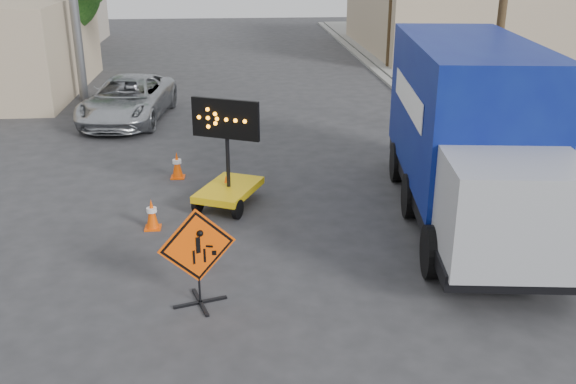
{
  "coord_description": "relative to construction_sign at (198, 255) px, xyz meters",
  "views": [
    {
      "loc": [
        -0.2,
        -9.43,
        6.16
      ],
      "look_at": [
        0.81,
        2.19,
        1.65
      ],
      "focal_mm": 40.0,
      "sensor_mm": 36.0,
      "label": 1
    }
  ],
  "objects": [
    {
      "name": "building_right_far",
      "position": [
        13.92,
        29.09,
        1.31
      ],
      "size": [
        10.0,
        14.0,
        4.6
      ],
      "primitive_type": "cube",
      "color": "tan",
      "rests_on": "ground"
    },
    {
      "name": "cone_a",
      "position": [
        -0.07,
        1.45,
        -0.66
      ],
      "size": [
        0.44,
        0.44,
        0.66
      ],
      "rotation": [
        0.0,
        0.0,
        -0.4
      ],
      "color": "#FB4E05",
      "rests_on": "ground"
    },
    {
      "name": "curb_right",
      "position": [
        8.12,
        14.09,
        -0.93
      ],
      "size": [
        0.4,
        60.0,
        0.12
      ],
      "primitive_type": "cube",
      "color": "gray",
      "rests_on": "ground"
    },
    {
      "name": "arrow_board",
      "position": [
        0.54,
        4.7,
        -0.37
      ],
      "size": [
        1.85,
        2.23,
        2.75
      ],
      "rotation": [
        0.0,
        0.0,
        -0.43
      ],
      "color": "yellow",
      "rests_on": "ground"
    },
    {
      "name": "ground",
      "position": [
        0.92,
        -0.91,
        -0.99
      ],
      "size": [
        100.0,
        100.0,
        0.0
      ],
      "primitive_type": "plane",
      "color": "#2D2D30",
      "rests_on": "ground"
    },
    {
      "name": "cone_c",
      "position": [
        0.47,
        4.98,
        -0.63
      ],
      "size": [
        0.42,
        0.42,
        0.72
      ],
      "rotation": [
        0.0,
        0.0,
        -0.18
      ],
      "color": "#FB4E05",
      "rests_on": "ground"
    },
    {
      "name": "pickup_truck",
      "position": [
        -3.18,
        13.46,
        -0.19
      ],
      "size": [
        3.36,
        6.06,
        1.6
      ],
      "primitive_type": "imported",
      "rotation": [
        0.0,
        0.0,
        -0.13
      ],
      "color": "#B2B5B9",
      "rests_on": "ground"
    },
    {
      "name": "sidewalk_right",
      "position": [
        10.42,
        14.09,
        -0.92
      ],
      "size": [
        4.0,
        60.0,
        0.15
      ],
      "primitive_type": "cube",
      "color": "gray",
      "rests_on": "ground"
    },
    {
      "name": "box_truck",
      "position": [
        6.08,
        3.46,
        0.88
      ],
      "size": [
        3.6,
        8.94,
        4.12
      ],
      "rotation": [
        0.0,
        0.0,
        -0.12
      ],
      "color": "black",
      "rests_on": "ground"
    },
    {
      "name": "construction_sign",
      "position": [
        0.0,
        0.0,
        0.0
      ],
      "size": [
        1.37,
        0.98,
        1.89
      ],
      "rotation": [
        0.0,
        0.0,
        0.3
      ],
      "color": "black",
      "rests_on": "ground"
    },
    {
      "name": "cone_d",
      "position": [
        -0.91,
        6.92,
        -0.61
      ],
      "size": [
        0.4,
        0.4,
        0.76
      ],
      "rotation": [
        0.0,
        0.0,
        -0.03
      ],
      "color": "#FB4E05",
      "rests_on": "ground"
    },
    {
      "name": "cone_b",
      "position": [
        -1.23,
        3.46,
        -0.63
      ],
      "size": [
        0.37,
        0.37,
        0.73
      ],
      "rotation": [
        0.0,
        0.0,
        0.01
      ],
      "color": "#FB4E05",
      "rests_on": "ground"
    }
  ]
}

